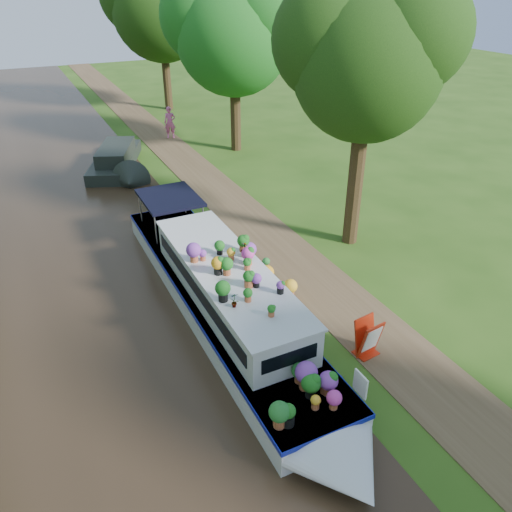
# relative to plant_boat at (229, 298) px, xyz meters

# --- Properties ---
(ground) EXTENTS (100.00, 100.00, 0.00)m
(ground) POSITION_rel_plant_boat_xyz_m (2.25, -0.36, -0.85)
(ground) COLOR #294B12
(ground) RESTS_ON ground
(canal_water) EXTENTS (10.00, 100.00, 0.02)m
(canal_water) POSITION_rel_plant_boat_xyz_m (-3.75, -0.36, -0.84)
(canal_water) COLOR black
(canal_water) RESTS_ON ground
(towpath) EXTENTS (2.20, 100.00, 0.03)m
(towpath) POSITION_rel_plant_boat_xyz_m (3.45, -0.36, -0.84)
(towpath) COLOR brown
(towpath) RESTS_ON ground
(plant_boat) EXTENTS (2.29, 13.52, 2.31)m
(plant_boat) POSITION_rel_plant_boat_xyz_m (0.00, 0.00, 0.00)
(plant_boat) COLOR silver
(plant_boat) RESTS_ON canal_water
(tree_near_overhang) EXTENTS (5.52, 5.28, 8.99)m
(tree_near_overhang) POSITION_rel_plant_boat_xyz_m (6.04, 2.70, 5.75)
(tree_near_overhang) COLOR black
(tree_near_overhang) RESTS_ON ground
(tree_near_mid) EXTENTS (6.90, 6.60, 9.40)m
(tree_near_mid) POSITION_rel_plant_boat_xyz_m (6.73, 14.72, 5.58)
(tree_near_mid) COLOR black
(tree_near_mid) RESTS_ON ground
(tree_near_far) EXTENTS (7.59, 7.26, 10.30)m
(tree_near_far) POSITION_rel_plant_boat_xyz_m (6.23, 25.73, 6.20)
(tree_near_far) COLOR black
(tree_near_far) RESTS_ON ground
(second_boat) EXTENTS (3.87, 6.83, 1.24)m
(second_boat) POSITION_rel_plant_boat_xyz_m (-0.05, 14.30, -0.35)
(second_boat) COLOR black
(second_boat) RESTS_ON canal_water
(sandwich_board) EXTENTS (0.69, 0.61, 1.06)m
(sandwich_board) POSITION_rel_plant_boat_xyz_m (2.70, -2.86, -0.35)
(sandwich_board) COLOR #B3230C
(sandwich_board) RESTS_ON towpath
(pedestrian_pink) EXTENTS (0.79, 0.66, 1.84)m
(pedestrian_pink) POSITION_rel_plant_boat_xyz_m (4.10, 18.43, 0.10)
(pedestrian_pink) COLOR #E45EA8
(pedestrian_pink) RESTS_ON towpath
(verge_plant) EXTENTS (0.44, 0.42, 0.39)m
(verge_plant) POSITION_rel_plant_boat_xyz_m (2.16, 1.91, -0.66)
(verge_plant) COLOR #34601D
(verge_plant) RESTS_ON ground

